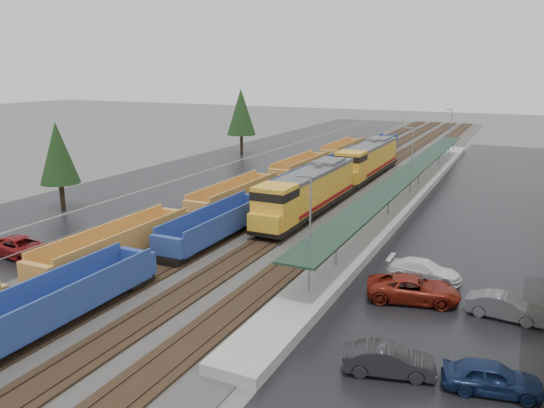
{
  "coord_description": "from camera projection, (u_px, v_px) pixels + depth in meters",
  "views": [
    {
      "loc": [
        20.74,
        -8.47,
        14.07
      ],
      "look_at": [
        0.12,
        34.12,
        2.0
      ],
      "focal_mm": 35.0,
      "sensor_mm": 36.0,
      "label": 1
    }
  ],
  "objects": [
    {
      "name": "ballast_strip",
      "position": [
        354.0,
        176.0,
        71.94
      ],
      "size": [
        20.0,
        160.0,
        0.08
      ],
      "primitive_type": "cube",
      "color": "#302D2B",
      "rests_on": "ground"
    },
    {
      "name": "trackbed",
      "position": [
        354.0,
        175.0,
        71.91
      ],
      "size": [
        14.6,
        160.0,
        0.22
      ],
      "color": "black",
      "rests_on": "ground"
    },
    {
      "name": "west_parking_lot",
      "position": [
        256.0,
        167.0,
        78.28
      ],
      "size": [
        10.0,
        160.0,
        0.02
      ],
      "primitive_type": "cube",
      "color": "black",
      "rests_on": "ground"
    },
    {
      "name": "west_road",
      "position": [
        199.0,
        162.0,
        82.5
      ],
      "size": [
        9.0,
        160.0,
        0.02
      ],
      "primitive_type": "cube",
      "color": "black",
      "rests_on": "ground"
    },
    {
      "name": "east_commuter_lot",
      "position": [
        501.0,
        208.0,
        55.2
      ],
      "size": [
        16.0,
        100.0,
        0.02
      ],
      "primitive_type": "cube",
      "color": "black",
      "rests_on": "ground"
    },
    {
      "name": "station_platform",
      "position": [
        410.0,
        192.0,
        59.04
      ],
      "size": [
        3.0,
        80.0,
        8.0
      ],
      "color": "#9E9B93",
      "rests_on": "ground"
    },
    {
      "name": "chainlink_fence",
      "position": [
        286.0,
        161.0,
        74.2
      ],
      "size": [
        0.08,
        160.04,
        2.02
      ],
      "color": "gray",
      "rests_on": "ground"
    },
    {
      "name": "tree_west_near",
      "position": [
        58.0,
        153.0,
        53.63
      ],
      "size": [
        3.96,
        3.96,
        9.0
      ],
      "color": "#332316",
      "rests_on": "ground"
    },
    {
      "name": "tree_west_far",
      "position": [
        241.0,
        112.0,
        88.62
      ],
      "size": [
        4.84,
        4.84,
        11.0
      ],
      "color": "#332316",
      "rests_on": "ground"
    },
    {
      "name": "locomotive_lead",
      "position": [
        307.0,
        192.0,
        51.4
      ],
      "size": [
        3.14,
        20.7,
        4.69
      ],
      "color": "black",
      "rests_on": "ground"
    },
    {
      "name": "locomotive_trail",
      "position": [
        367.0,
        160.0,
        69.71
      ],
      "size": [
        3.14,
        20.7,
        4.69
      ],
      "color": "black",
      "rests_on": "ground"
    },
    {
      "name": "well_string_yellow",
      "position": [
        186.0,
        218.0,
        47.28
      ],
      "size": [
        2.76,
        104.48,
        2.44
      ],
      "color": "#C88637",
      "rests_on": "ground"
    },
    {
      "name": "well_string_blue",
      "position": [
        265.0,
        203.0,
        52.39
      ],
      "size": [
        2.77,
        103.07,
        2.46
      ],
      "color": "navy",
      "rests_on": "ground"
    },
    {
      "name": "parked_car_west_c",
      "position": [
        22.0,
        248.0,
        40.62
      ],
      "size": [
        2.98,
        5.82,
        1.57
      ],
      "primitive_type": "imported",
      "rotation": [
        0.0,
        0.0,
        1.5
      ],
      "color": "maroon",
      "rests_on": "ground"
    },
    {
      "name": "parked_car_east_a",
      "position": [
        389.0,
        360.0,
        25.01
      ],
      "size": [
        2.56,
        4.59,
        1.43
      ],
      "primitive_type": "imported",
      "rotation": [
        0.0,
        0.0,
        1.82
      ],
      "color": "black",
      "rests_on": "ground"
    },
    {
      "name": "parked_car_east_b",
      "position": [
        413.0,
        289.0,
        32.94
      ],
      "size": [
        3.87,
        6.15,
        1.58
      ],
      "primitive_type": "imported",
      "rotation": [
        0.0,
        0.0,
        1.8
      ],
      "color": "maroon",
      "rests_on": "ground"
    },
    {
      "name": "parked_car_east_c",
      "position": [
        424.0,
        271.0,
        36.15
      ],
      "size": [
        2.02,
        4.96,
        1.44
      ],
      "primitive_type": "imported",
      "rotation": [
        0.0,
        0.0,
        1.57
      ],
      "color": "silver",
      "rests_on": "ground"
    },
    {
      "name": "parked_car_east_d",
      "position": [
        492.0,
        378.0,
        23.6
      ],
      "size": [
        2.48,
        4.53,
        1.46
      ],
      "primitive_type": "imported",
      "rotation": [
        0.0,
        0.0,
        1.76
      ],
      "color": "#132347",
      "rests_on": "ground"
    },
    {
      "name": "parked_car_east_e",
      "position": [
        505.0,
        307.0,
        30.64
      ],
      "size": [
        1.86,
        4.43,
        1.42
      ],
      "primitive_type": "imported",
      "rotation": [
        0.0,
        0.0,
        1.49
      ],
      "color": "#4F5053",
      "rests_on": "ground"
    }
  ]
}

